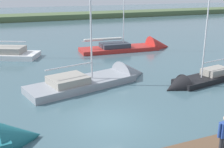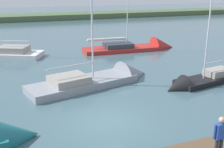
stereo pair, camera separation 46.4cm
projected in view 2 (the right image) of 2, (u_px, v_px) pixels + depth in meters
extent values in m
plane|color=#42606B|center=(107.00, 121.00, 14.91)|extent=(200.00, 200.00, 0.00)
cube|color=#4C603D|center=(27.00, 20.00, 62.27)|extent=(180.00, 8.00, 2.40)
cube|color=#B22823|center=(123.00, 50.00, 31.71)|extent=(9.13, 3.30, 0.73)
cone|color=#B22823|center=(163.00, 47.00, 33.19)|extent=(2.65, 2.91, 2.76)
cube|color=#333842|center=(118.00, 45.00, 31.37)|extent=(3.26, 2.37, 0.51)
cylinder|color=silver|center=(128.00, 6.00, 30.38)|extent=(0.10, 0.10, 9.23)
cylinder|color=silver|center=(107.00, 40.00, 30.79)|extent=(4.84, 0.38, 0.08)
cylinder|color=silver|center=(107.00, 39.00, 30.75)|extent=(4.37, 0.53, 0.26)
cube|color=white|center=(0.00, 57.00, 28.97)|extent=(9.05, 6.42, 0.99)
cube|color=gray|center=(13.00, 49.00, 28.58)|extent=(3.65, 3.26, 0.63)
cylinder|color=silver|center=(11.00, 41.00, 28.34)|extent=(3.63, 1.89, 0.09)
cone|color=#1E6B75|center=(19.00, 138.00, 13.04)|extent=(2.07, 2.25, 2.06)
cube|color=gray|center=(83.00, 86.00, 20.15)|extent=(8.46, 4.42, 0.94)
cone|color=gray|center=(134.00, 75.00, 22.68)|extent=(2.90, 3.10, 2.62)
cube|color=gray|center=(69.00, 80.00, 19.33)|extent=(2.95, 2.68, 0.50)
cylinder|color=silver|center=(92.00, 14.00, 19.08)|extent=(0.12, 0.12, 9.35)
cylinder|color=silver|center=(70.00, 66.00, 19.14)|extent=(3.52, 0.93, 0.10)
cube|color=black|center=(209.00, 82.00, 21.15)|extent=(6.02, 2.73, 0.75)
cone|color=black|center=(176.00, 89.00, 19.54)|extent=(1.91, 2.06, 1.82)
cube|color=gray|center=(218.00, 72.00, 21.40)|extent=(2.33, 1.57, 0.50)
cylinder|color=silver|center=(208.00, 33.00, 19.71)|extent=(0.10, 0.10, 6.82)
cylinder|color=silver|center=(217.00, 62.00, 21.04)|extent=(2.68, 0.51, 0.08)
cylinder|color=#28282D|center=(220.00, 148.00, 10.47)|extent=(0.14, 0.14, 0.86)
cube|color=#2D4C9E|center=(221.00, 131.00, 10.21)|extent=(0.47, 0.23, 0.61)
sphere|color=tan|center=(222.00, 120.00, 10.08)|extent=(0.23, 0.23, 0.23)
cylinder|color=#2D4C9E|center=(215.00, 132.00, 10.11)|extent=(0.09, 0.09, 0.58)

